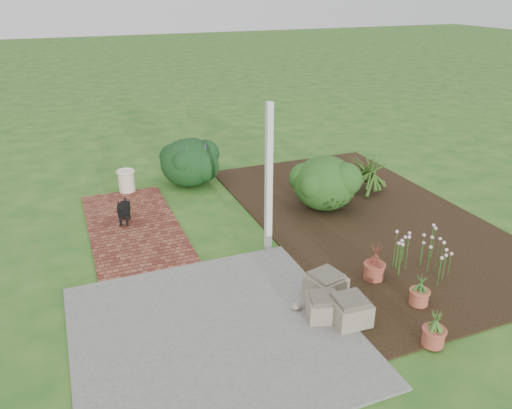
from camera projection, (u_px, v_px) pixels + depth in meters
name	position (u px, v px, depth m)	size (l,w,h in m)	color
ground	(254.00, 254.00, 8.31)	(80.00, 80.00, 0.00)	#235B1C
concrete_patio	(213.00, 333.00, 6.40)	(3.50, 3.50, 0.04)	slate
brick_path	(134.00, 226.00, 9.21)	(1.60, 3.50, 0.04)	maroon
garden_bed	(365.00, 217.00, 9.58)	(4.00, 7.00, 0.03)	black
veranda_post	(269.00, 179.00, 7.99)	(0.10, 0.10, 2.50)	white
stone_trough_near	(350.00, 311.00, 6.53)	(0.47, 0.47, 0.31)	#706855
stone_trough_mid	(323.00, 307.00, 6.63)	(0.42, 0.42, 0.28)	#79685A
stone_trough_far	(326.00, 286.00, 7.07)	(0.47, 0.47, 0.31)	gray
black_dog	(124.00, 209.00, 9.15)	(0.28, 0.55, 0.49)	black
cream_ceramic_urn	(126.00, 181.00, 10.63)	(0.34, 0.34, 0.45)	beige
evergreen_shrub	(325.00, 182.00, 9.79)	(1.25, 1.25, 1.06)	#103D11
agapanthus_clump_back	(367.00, 169.00, 10.51)	(1.13, 1.13, 1.02)	#1A3D12
agapanthus_clump_front	(315.00, 171.00, 10.79)	(0.87, 0.87, 0.77)	#193F0F
pink_flower_patch	(425.00, 255.00, 7.60)	(0.96, 0.96, 0.62)	#113D0F
terracotta_pot_bronze	(374.00, 271.00, 7.52)	(0.30, 0.30, 0.25)	#A24B37
terracotta_pot_small_left	(419.00, 297.00, 6.93)	(0.26, 0.26, 0.21)	#B5593D
terracotta_pot_small_right	(433.00, 337.00, 6.14)	(0.27, 0.27, 0.23)	#AB4C3A
purple_flowering_bush	(188.00, 161.00, 11.03)	(1.23, 1.23, 1.05)	black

